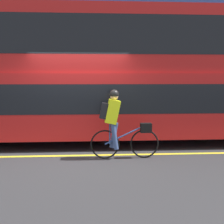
% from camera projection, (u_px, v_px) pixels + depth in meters
% --- Properties ---
extents(ground_plane, '(80.00, 80.00, 0.00)m').
position_uv_depth(ground_plane, '(79.00, 156.00, 7.53)').
color(ground_plane, '#2D2D30').
extents(road_center_line, '(50.00, 0.14, 0.01)m').
position_uv_depth(road_center_line, '(79.00, 155.00, 7.55)').
color(road_center_line, yellow).
rests_on(road_center_line, ground_plane).
extents(sidewalk_curb, '(60.00, 2.52, 0.14)m').
position_uv_depth(sidewalk_curb, '(84.00, 119.00, 13.70)').
color(sidewalk_curb, '#A8A399').
rests_on(sidewalk_curb, ground_plane).
extents(building_facade, '(60.00, 0.30, 9.64)m').
position_uv_depth(building_facade, '(84.00, 15.00, 14.58)').
color(building_facade, '#33478C').
rests_on(building_facade, ground_plane).
extents(bus, '(10.31, 2.44, 3.74)m').
position_uv_depth(bus, '(94.00, 71.00, 8.89)').
color(bus, black).
rests_on(bus, ground_plane).
extents(cyclist_on_bike, '(1.60, 0.32, 1.61)m').
position_uv_depth(cyclist_on_bike, '(118.00, 122.00, 7.20)').
color(cyclist_on_bike, black).
rests_on(cyclist_on_bike, ground_plane).
extents(trash_bin, '(0.59, 0.59, 0.85)m').
position_uv_depth(trash_bin, '(0.00, 109.00, 13.28)').
color(trash_bin, '#262628').
rests_on(trash_bin, sidewalk_curb).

